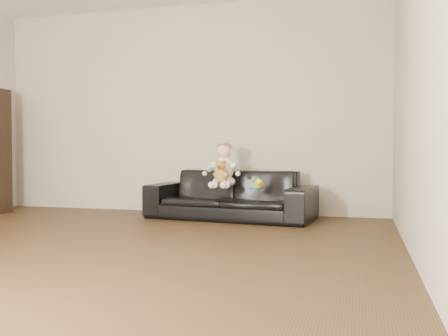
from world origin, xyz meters
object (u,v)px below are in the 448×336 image
(baby, at_px, (224,168))
(toy_blue_disc, at_px, (254,189))
(toy_green, at_px, (258,185))
(toy_rattle, at_px, (261,186))
(teddy_bear, at_px, (221,172))
(sofa, at_px, (230,195))

(baby, xyz_separation_m, toy_blue_disc, (0.38, -0.15, -0.22))
(toy_green, relative_size, toy_rattle, 1.95)
(baby, distance_m, toy_rattle, 0.49)
(baby, height_order, teddy_bear, baby)
(baby, bearing_deg, toy_blue_disc, -35.95)
(sofa, height_order, toy_green, sofa)
(baby, xyz_separation_m, toy_rattle, (0.44, -0.07, -0.19))
(baby, distance_m, teddy_bear, 0.16)
(sofa, height_order, teddy_bear, teddy_bear)
(teddy_bear, bearing_deg, toy_blue_disc, -27.83)
(teddy_bear, xyz_separation_m, toy_green, (0.40, 0.04, -0.14))
(baby, relative_size, teddy_bear, 2.00)
(baby, bearing_deg, sofa, 50.00)
(sofa, distance_m, baby, 0.33)
(sofa, xyz_separation_m, toy_green, (0.36, -0.22, 0.13))
(teddy_bear, distance_m, toy_rattle, 0.46)
(teddy_bear, bearing_deg, toy_green, -23.06)
(teddy_bear, bearing_deg, toy_rattle, -17.88)
(sofa, height_order, baby, baby)
(sofa, xyz_separation_m, baby, (-0.05, -0.10, 0.31))
(baby, bearing_deg, toy_rattle, -23.96)
(sofa, bearing_deg, toy_blue_disc, -30.74)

